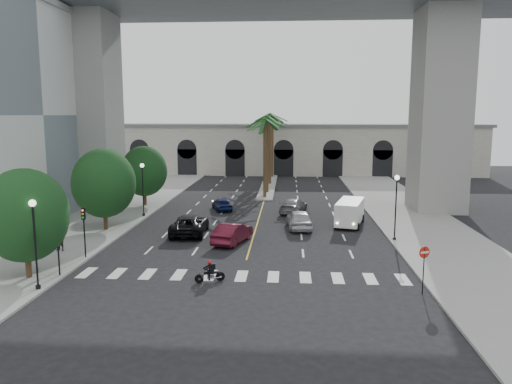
{
  "coord_description": "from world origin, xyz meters",
  "views": [
    {
      "loc": [
        2.92,
        -31.54,
        10.04
      ],
      "look_at": [
        0.41,
        6.0,
        4.2
      ],
      "focal_mm": 35.0,
      "sensor_mm": 36.0,
      "label": 1
    }
  ],
  "objects_px": {
    "lamp_post_left_far": "(143,185)",
    "traffic_signal_near": "(58,238)",
    "car_b": "(232,233)",
    "car_d": "(293,206)",
    "motorcycle_rider": "(211,272)",
    "car_e": "(222,204)",
    "do_not_enter_sign": "(424,260)",
    "pedestrian_a": "(38,241)",
    "car_a": "(299,219)",
    "pedestrian_b": "(60,240)",
    "traffic_signal_far": "(84,224)",
    "lamp_post_left_near": "(35,237)",
    "car_c": "(190,225)",
    "cargo_van": "(350,212)",
    "lamp_post_right": "(396,202)"
  },
  "relations": [
    {
      "from": "lamp_post_right",
      "to": "pedestrian_b",
      "type": "bearing_deg",
      "value": -168.63
    },
    {
      "from": "car_b",
      "to": "lamp_post_left_near",
      "type": "bearing_deg",
      "value": 65.75
    },
    {
      "from": "lamp_post_left_near",
      "to": "car_c",
      "type": "bearing_deg",
      "value": 67.44
    },
    {
      "from": "car_d",
      "to": "traffic_signal_near",
      "type": "bearing_deg",
      "value": 69.97
    },
    {
      "from": "car_c",
      "to": "car_d",
      "type": "relative_size",
      "value": 1.16
    },
    {
      "from": "do_not_enter_sign",
      "to": "car_c",
      "type": "bearing_deg",
      "value": 115.69
    },
    {
      "from": "car_e",
      "to": "car_d",
      "type": "bearing_deg",
      "value": 153.66
    },
    {
      "from": "traffic_signal_near",
      "to": "do_not_enter_sign",
      "type": "height_order",
      "value": "traffic_signal_near"
    },
    {
      "from": "traffic_signal_far",
      "to": "car_c",
      "type": "bearing_deg",
      "value": 53.21
    },
    {
      "from": "motorcycle_rider",
      "to": "pedestrian_b",
      "type": "relative_size",
      "value": 1.05
    },
    {
      "from": "lamp_post_left_near",
      "to": "motorcycle_rider",
      "type": "distance_m",
      "value": 10.24
    },
    {
      "from": "pedestrian_b",
      "to": "do_not_enter_sign",
      "type": "relative_size",
      "value": 0.6
    },
    {
      "from": "lamp_post_left_far",
      "to": "traffic_signal_far",
      "type": "relative_size",
      "value": 1.47
    },
    {
      "from": "lamp_post_left_far",
      "to": "car_b",
      "type": "relative_size",
      "value": 1.1
    },
    {
      "from": "car_b",
      "to": "car_d",
      "type": "height_order",
      "value": "car_b"
    },
    {
      "from": "car_c",
      "to": "car_e",
      "type": "xyz_separation_m",
      "value": [
        1.3,
        10.85,
        -0.14
      ]
    },
    {
      "from": "lamp_post_left_near",
      "to": "traffic_signal_far",
      "type": "distance_m",
      "value": 6.54
    },
    {
      "from": "motorcycle_rider",
      "to": "lamp_post_right",
      "type": "bearing_deg",
      "value": 15.68
    },
    {
      "from": "car_a",
      "to": "do_not_enter_sign",
      "type": "xyz_separation_m",
      "value": [
        6.64,
        -16.05,
        1.17
      ]
    },
    {
      "from": "car_a",
      "to": "pedestrian_b",
      "type": "bearing_deg",
      "value": 22.08
    },
    {
      "from": "lamp_post_left_near",
      "to": "car_a",
      "type": "distance_m",
      "value": 22.97
    },
    {
      "from": "motorcycle_rider",
      "to": "lamp_post_left_far",
      "type": "bearing_deg",
      "value": 93.74
    },
    {
      "from": "traffic_signal_near",
      "to": "car_b",
      "type": "relative_size",
      "value": 0.75
    },
    {
      "from": "lamp_post_left_far",
      "to": "traffic_signal_near",
      "type": "relative_size",
      "value": 1.47
    },
    {
      "from": "lamp_post_left_near",
      "to": "car_d",
      "type": "bearing_deg",
      "value": 58.65
    },
    {
      "from": "lamp_post_left_near",
      "to": "car_c",
      "type": "relative_size",
      "value": 0.9
    },
    {
      "from": "lamp_post_left_near",
      "to": "traffic_signal_near",
      "type": "distance_m",
      "value": 2.6
    },
    {
      "from": "traffic_signal_far",
      "to": "motorcycle_rider",
      "type": "distance_m",
      "value": 10.61
    },
    {
      "from": "motorcycle_rider",
      "to": "car_d",
      "type": "relative_size",
      "value": 0.34
    },
    {
      "from": "lamp_post_right",
      "to": "pedestrian_b",
      "type": "height_order",
      "value": "lamp_post_right"
    },
    {
      "from": "lamp_post_left_near",
      "to": "lamp_post_left_far",
      "type": "xyz_separation_m",
      "value": [
        0.0,
        21.0,
        0.0
      ]
    },
    {
      "from": "motorcycle_rider",
      "to": "pedestrian_b",
      "type": "bearing_deg",
      "value": 131.29
    },
    {
      "from": "traffic_signal_near",
      "to": "cargo_van",
      "type": "relative_size",
      "value": 0.64
    },
    {
      "from": "motorcycle_rider",
      "to": "car_e",
      "type": "relative_size",
      "value": 0.44
    },
    {
      "from": "lamp_post_left_far",
      "to": "car_a",
      "type": "relative_size",
      "value": 1.06
    },
    {
      "from": "pedestrian_b",
      "to": "do_not_enter_sign",
      "type": "xyz_separation_m",
      "value": [
        24.28,
        -6.99,
        1.04
      ]
    },
    {
      "from": "lamp_post_left_near",
      "to": "pedestrian_b",
      "type": "xyz_separation_m",
      "value": [
        -2.38,
        7.94,
        -2.24
      ]
    },
    {
      "from": "traffic_signal_near",
      "to": "pedestrian_a",
      "type": "xyz_separation_m",
      "value": [
        -3.8,
        4.82,
        -1.46
      ]
    },
    {
      "from": "cargo_van",
      "to": "motorcycle_rider",
      "type": "bearing_deg",
      "value": -107.73
    },
    {
      "from": "car_e",
      "to": "pedestrian_a",
      "type": "height_order",
      "value": "pedestrian_a"
    },
    {
      "from": "cargo_van",
      "to": "pedestrian_b",
      "type": "bearing_deg",
      "value": -140.06
    },
    {
      "from": "car_c",
      "to": "car_d",
      "type": "bearing_deg",
      "value": -133.68
    },
    {
      "from": "car_e",
      "to": "do_not_enter_sign",
      "type": "bearing_deg",
      "value": 101.61
    },
    {
      "from": "traffic_signal_near",
      "to": "car_c",
      "type": "distance_m",
      "value": 13.3
    },
    {
      "from": "traffic_signal_near",
      "to": "car_d",
      "type": "height_order",
      "value": "traffic_signal_near"
    },
    {
      "from": "car_e",
      "to": "do_not_enter_sign",
      "type": "relative_size",
      "value": 1.44
    },
    {
      "from": "car_e",
      "to": "car_a",
      "type": "bearing_deg",
      "value": 114.86
    },
    {
      "from": "traffic_signal_far",
      "to": "do_not_enter_sign",
      "type": "xyz_separation_m",
      "value": [
        21.8,
        -5.55,
        -0.48
      ]
    },
    {
      "from": "cargo_van",
      "to": "traffic_signal_near",
      "type": "bearing_deg",
      "value": -126.5
    },
    {
      "from": "car_a",
      "to": "car_d",
      "type": "height_order",
      "value": "car_a"
    }
  ]
}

